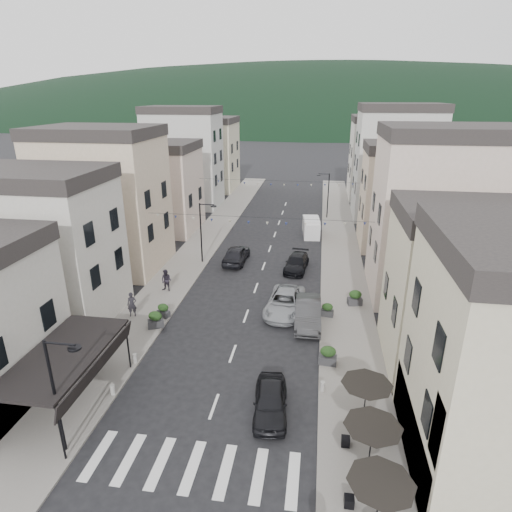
% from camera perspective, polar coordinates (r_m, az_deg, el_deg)
% --- Properties ---
extents(ground, '(700.00, 700.00, 0.00)m').
position_cam_1_polar(ground, '(20.28, -10.30, -30.05)').
color(ground, black).
rests_on(ground, ground).
extents(sidewalk_left, '(4.00, 76.00, 0.12)m').
position_cam_1_polar(sidewalk_left, '(48.22, -6.89, 1.89)').
color(sidewalk_left, slate).
rests_on(sidewalk_left, ground).
extents(sidewalk_right, '(4.00, 76.00, 0.12)m').
position_cam_1_polar(sidewalk_right, '(46.65, 11.19, 0.97)').
color(sidewalk_right, slate).
rests_on(sidewalk_right, ground).
extents(hill_backdrop, '(640.00, 360.00, 70.00)m').
position_cam_1_polar(hill_backdrop, '(312.33, 8.04, 17.84)').
color(hill_backdrop, black).
rests_on(hill_backdrop, ground).
extents(boutique_awning, '(3.77, 7.50, 3.28)m').
position_cam_1_polar(boutique_awning, '(24.33, -23.69, -12.09)').
color(boutique_awning, black).
rests_on(boutique_awning, ground).
extents(buildings_row_left, '(10.20, 54.16, 14.00)m').
position_cam_1_polar(buildings_row_left, '(54.18, -12.84, 10.27)').
color(buildings_row_left, beige).
rests_on(buildings_row_left, ground).
extents(buildings_row_right, '(10.20, 54.16, 14.50)m').
position_cam_1_polar(buildings_row_right, '(50.29, 19.59, 9.02)').
color(buildings_row_right, '#C0B698').
rests_on(buildings_row_right, ground).
extents(cafe_terrace, '(2.50, 8.10, 2.53)m').
position_cam_1_polar(cafe_terrace, '(20.00, 15.26, -21.63)').
color(cafe_terrace, black).
rests_on(cafe_terrace, ground).
extents(streetlamp_left_near, '(1.70, 0.56, 6.00)m').
position_cam_1_polar(streetlamp_left_near, '(21.27, -24.80, -15.50)').
color(streetlamp_left_near, black).
rests_on(streetlamp_left_near, ground).
extents(streetlamp_left_far, '(1.70, 0.56, 6.00)m').
position_cam_1_polar(streetlamp_left_far, '(41.18, -7.01, 3.88)').
color(streetlamp_left_far, black).
rests_on(streetlamp_left_far, ground).
extents(streetlamp_right_far, '(1.70, 0.56, 6.00)m').
position_cam_1_polar(streetlamp_right_far, '(57.17, 9.35, 8.57)').
color(streetlamp_right_far, black).
rests_on(streetlamp_right_far, ground).
extents(bollards, '(11.66, 10.26, 0.60)m').
position_cam_1_polar(bollards, '(23.65, -5.96, -19.31)').
color(bollards, gray).
rests_on(bollards, ground).
extents(bunting_near, '(19.00, 0.28, 0.62)m').
position_cam_1_polar(bunting_near, '(35.69, 0.23, 4.64)').
color(bunting_near, black).
rests_on(bunting_near, ground).
extents(bunting_far, '(19.00, 0.28, 0.62)m').
position_cam_1_polar(bunting_far, '(51.13, 2.88, 9.61)').
color(bunting_far, black).
rests_on(bunting_far, ground).
extents(parked_car_a, '(2.10, 4.41, 1.46)m').
position_cam_1_polar(parked_car_a, '(23.38, 1.93, -18.76)').
color(parked_car_a, black).
rests_on(parked_car_a, ground).
extents(parked_car_b, '(1.99, 5.27, 1.72)m').
position_cam_1_polar(parked_car_b, '(31.25, 6.93, -7.51)').
color(parked_car_b, '#2F3032').
rests_on(parked_car_b, ground).
extents(parked_car_c, '(3.07, 5.85, 1.57)m').
position_cam_1_polar(parked_car_c, '(32.71, 3.86, -6.17)').
color(parked_car_c, gray).
rests_on(parked_car_c, ground).
extents(parked_car_d, '(2.40, 4.92, 1.38)m').
position_cam_1_polar(parked_car_d, '(40.40, 5.43, -0.93)').
color(parked_car_d, black).
rests_on(parked_car_d, ground).
extents(parked_car_e, '(2.22, 5.07, 1.70)m').
position_cam_1_polar(parked_car_e, '(41.98, -2.65, 0.24)').
color(parked_car_e, black).
rests_on(parked_car_e, ground).
extents(delivery_van, '(2.20, 4.64, 2.15)m').
position_cam_1_polar(delivery_van, '(50.42, 7.36, 3.91)').
color(delivery_van, silver).
rests_on(delivery_van, ground).
extents(pedestrian_a, '(0.78, 0.63, 1.87)m').
position_cam_1_polar(pedestrian_a, '(33.01, -16.21, -6.23)').
color(pedestrian_a, black).
rests_on(pedestrian_a, sidewalk_left).
extents(pedestrian_b, '(1.04, 0.88, 1.89)m').
position_cam_1_polar(pedestrian_b, '(36.38, -11.87, -3.20)').
color(pedestrian_b, '#231E29').
rests_on(pedestrian_b, sidewalk_left).
extents(planter_la, '(1.06, 0.85, 1.04)m').
position_cam_1_polar(planter_la, '(32.57, -12.25, -7.09)').
color(planter_la, '#313134').
rests_on(planter_la, sidewalk_left).
extents(planter_lb, '(1.25, 1.00, 1.24)m').
position_cam_1_polar(planter_lb, '(31.25, -13.26, -8.24)').
color(planter_lb, '#2C2C2E').
rests_on(planter_lb, sidewalk_left).
extents(planter_ra, '(1.13, 0.68, 1.22)m').
position_cam_1_polar(planter_ra, '(27.06, 9.56, -12.93)').
color(planter_ra, '#2F2F32').
rests_on(planter_ra, sidewalk_right).
extents(planter_rb, '(0.98, 0.63, 1.03)m').
position_cam_1_polar(planter_rb, '(32.35, 9.48, -7.08)').
color(planter_rb, '#2C2C2E').
rests_on(planter_rb, sidewalk_right).
extents(planter_rc, '(1.20, 0.82, 1.23)m').
position_cam_1_polar(planter_rc, '(34.36, 13.07, -5.43)').
color(planter_rc, '#313134').
rests_on(planter_rc, sidewalk_right).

